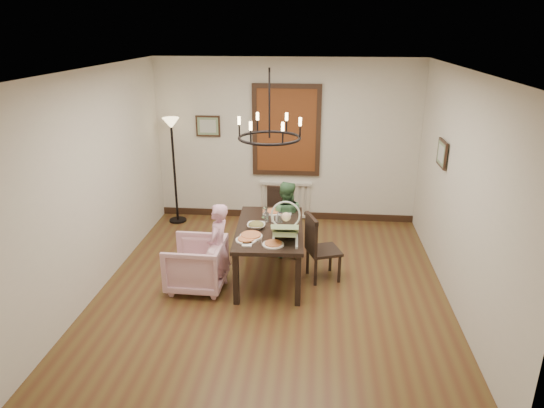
% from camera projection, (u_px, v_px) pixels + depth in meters
% --- Properties ---
extents(room_shell, '(4.51, 5.00, 2.81)m').
position_uv_depth(room_shell, '(275.00, 178.00, 6.31)').
color(room_shell, brown).
rests_on(room_shell, ground).
extents(dining_table, '(0.97, 1.61, 0.73)m').
position_uv_depth(dining_table, '(270.00, 233.00, 6.50)').
color(dining_table, black).
rests_on(dining_table, room_shell).
extents(chair_far, '(0.41, 0.41, 0.91)m').
position_uv_depth(chair_far, '(278.00, 217.00, 7.57)').
color(chair_far, black).
rests_on(chair_far, room_shell).
extents(chair_right, '(0.53, 0.53, 0.94)m').
position_uv_depth(chair_right, '(324.00, 247.00, 6.53)').
color(chair_right, black).
rests_on(chair_right, room_shell).
extents(armchair, '(0.75, 0.73, 0.67)m').
position_uv_depth(armchair, '(196.00, 264.00, 6.33)').
color(armchair, '#E1ACC3').
rests_on(armchair, room_shell).
extents(elderly_woman, '(0.29, 0.39, 0.97)m').
position_uv_depth(elderly_woman, '(219.00, 254.00, 6.27)').
color(elderly_woman, '#DC9BB5').
rests_on(elderly_woman, room_shell).
extents(seated_man, '(0.50, 0.40, 0.97)m').
position_uv_depth(seated_man, '(285.00, 225.00, 7.18)').
color(seated_man, '#467548').
rests_on(seated_man, room_shell).
extents(baby_bouncer, '(0.41, 0.55, 0.35)m').
position_uv_depth(baby_bouncer, '(285.00, 227.00, 6.02)').
color(baby_bouncer, '#BCDE99').
rests_on(baby_bouncer, dining_table).
extents(salad_bowl, '(0.29, 0.29, 0.07)m').
position_uv_depth(salad_bowl, '(256.00, 226.00, 6.44)').
color(salad_bowl, white).
rests_on(salad_bowl, dining_table).
extents(pizza_platter, '(0.29, 0.29, 0.04)m').
position_uv_depth(pizza_platter, '(251.00, 236.00, 6.17)').
color(pizza_platter, tan).
rests_on(pizza_platter, dining_table).
extents(drinking_glass, '(0.06, 0.06, 0.13)m').
position_uv_depth(drinking_glass, '(267.00, 218.00, 6.63)').
color(drinking_glass, silver).
rests_on(drinking_glass, dining_table).
extents(window_blinds, '(1.00, 0.03, 1.40)m').
position_uv_depth(window_blinds, '(286.00, 131.00, 8.20)').
color(window_blinds, brown).
rests_on(window_blinds, room_shell).
extents(radiator, '(0.92, 0.12, 0.62)m').
position_uv_depth(radiator, '(286.00, 200.00, 8.65)').
color(radiator, silver).
rests_on(radiator, room_shell).
extents(picture_back, '(0.42, 0.03, 0.36)m').
position_uv_depth(picture_back, '(208.00, 126.00, 8.31)').
color(picture_back, black).
rests_on(picture_back, room_shell).
extents(picture_right, '(0.03, 0.42, 0.36)m').
position_uv_depth(picture_right, '(442.00, 153.00, 6.52)').
color(picture_right, black).
rests_on(picture_right, room_shell).
extents(floor_lamp, '(0.30, 0.30, 1.80)m').
position_uv_depth(floor_lamp, '(174.00, 172.00, 8.32)').
color(floor_lamp, black).
rests_on(floor_lamp, room_shell).
extents(chandelier, '(0.80, 0.80, 0.04)m').
position_uv_depth(chandelier, '(269.00, 138.00, 6.05)').
color(chandelier, black).
rests_on(chandelier, room_shell).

